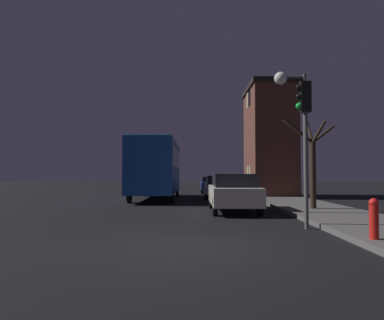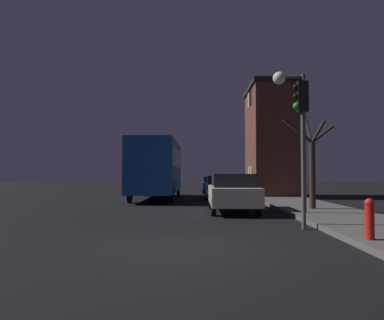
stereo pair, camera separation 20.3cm
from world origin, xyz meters
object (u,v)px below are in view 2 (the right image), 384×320
object	(u,v)px
car_near_lane	(232,192)
fire_hydrant	(370,218)
traffic_light	(302,123)
car_far_lane	(213,184)
bus	(157,164)
bare_tree	(311,159)
car_mid_lane	(220,187)
streetlamp	(291,108)

from	to	relation	value
car_near_lane	fire_hydrant	bearing A→B (deg)	-72.24
traffic_light	car_far_lane	world-z (taller)	traffic_light
bus	car_far_lane	world-z (taller)	bus
bus	car_near_lane	xyz separation A→B (m)	(3.98, -7.70, -1.33)
bare_tree	fire_hydrant	world-z (taller)	bare_tree
bare_tree	car_mid_lane	xyz separation A→B (m)	(-3.30, 8.07, -1.43)
bare_tree	car_mid_lane	distance (m)	8.83
traffic_light	bare_tree	xyz separation A→B (m)	(1.70, 4.79, -0.88)
bare_tree	car_far_lane	bearing A→B (deg)	103.30
bare_tree	car_far_lane	world-z (taller)	bare_tree
bare_tree	bus	xyz separation A→B (m)	(-7.26, 7.68, -0.03)
streetlamp	car_mid_lane	size ratio (longest dim) A/B	1.38
bus	fire_hydrant	bearing A→B (deg)	-67.16
fire_hydrant	streetlamp	bearing A→B (deg)	92.90
streetlamp	car_near_lane	xyz separation A→B (m)	(-2.05, 1.65, -3.23)
fire_hydrant	car_far_lane	bearing A→B (deg)	96.58
bare_tree	car_near_lane	size ratio (longest dim) A/B	0.90
streetlamp	fire_hydrant	world-z (taller)	streetlamp
traffic_light	car_near_lane	distance (m)	5.51
car_near_lane	car_mid_lane	distance (m)	8.09
fire_hydrant	car_mid_lane	bearing A→B (deg)	98.73
bare_tree	fire_hydrant	bearing A→B (deg)	-97.30
bus	car_far_lane	distance (m)	8.15
bare_tree	car_far_lane	xyz separation A→B (m)	(-3.49, 14.75, -1.49)
streetlamp	bare_tree	distance (m)	2.79
car_mid_lane	car_far_lane	size ratio (longest dim) A/B	0.99
traffic_light	car_near_lane	bearing A→B (deg)	108.35
bus	car_mid_lane	world-z (taller)	bus
streetlamp	bus	xyz separation A→B (m)	(-6.03, 9.35, -1.90)
traffic_light	car_far_lane	size ratio (longest dim) A/B	1.11
car_mid_lane	car_far_lane	bearing A→B (deg)	91.58
streetlamp	bus	bearing A→B (deg)	122.84
traffic_light	fire_hydrant	bearing A→B (deg)	-73.38
car_far_lane	fire_hydrant	distance (m)	22.23
fire_hydrant	car_near_lane	bearing A→B (deg)	107.76
bare_tree	car_far_lane	size ratio (longest dim) A/B	1.09
bus	car_far_lane	xyz separation A→B (m)	(3.77, 7.07, -1.46)
bus	fire_hydrant	distance (m)	16.36
streetlamp	bare_tree	world-z (taller)	streetlamp
traffic_light	bare_tree	size ratio (longest dim) A/B	1.01
car_mid_lane	fire_hydrant	bearing A→B (deg)	-81.27
bare_tree	fire_hydrant	distance (m)	7.55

